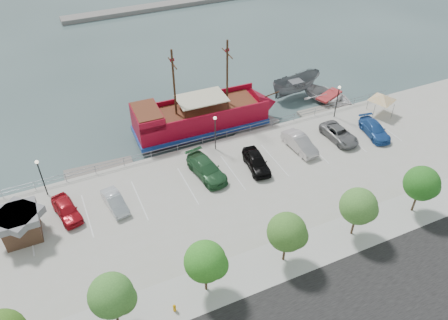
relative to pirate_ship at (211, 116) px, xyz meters
name	(u,v)px	position (x,y,z in m)	size (l,w,h in m)	color
ground	(241,191)	(-1.68, -11.66, -1.95)	(160.00, 160.00, 0.00)	#354949
street	(336,313)	(-1.68, -27.66, -0.94)	(100.00, 8.00, 0.04)	black
sidewalk	(293,255)	(-1.68, -21.66, -0.93)	(100.00, 4.00, 0.05)	#B5B4B3
seawall_railing	(211,139)	(-1.68, -3.86, -0.42)	(50.00, 0.06, 1.00)	gray
far_shore	(164,6)	(8.32, 43.34, -1.55)	(40.00, 3.00, 0.80)	gray
pirate_ship	(211,116)	(0.00, 0.00, 0.00)	(18.52, 5.64, 11.62)	maroon
patrol_boat	(295,87)	(13.57, 2.71, -0.52)	(2.77, 7.36, 2.85)	slate
speedboat	(329,98)	(16.72, -0.69, -1.24)	(4.87, 6.82, 1.41)	silver
dock_west	(99,170)	(-14.19, -2.46, -1.74)	(7.29, 2.08, 0.42)	slate
dock_mid	(257,128)	(5.10, -2.46, -1.77)	(6.24, 1.78, 0.36)	gray
dock_east	(324,111)	(14.79, -2.46, -1.75)	(6.93, 1.98, 0.40)	gray
shed	(20,224)	(-22.20, -9.88, 0.53)	(3.39, 3.39, 2.77)	#4D3222
canopy_tent	(383,94)	(19.81, -6.83, 1.78)	(4.91, 4.91, 3.13)	slate
fire_hydrant	(174,308)	(-12.58, -22.46, -0.55)	(0.25, 0.25, 0.72)	#DA9602
lamp_post_left	(40,172)	(-19.68, -5.16, 1.99)	(0.36, 0.36, 4.28)	black
lamp_post_mid	(215,127)	(-1.68, -5.16, 1.99)	(0.36, 0.36, 4.28)	black
lamp_post_right	(338,96)	(14.32, -5.16, 1.99)	(0.36, 0.36, 4.28)	black
tree_b	(114,296)	(-16.54, -21.74, 2.35)	(3.30, 3.20, 5.00)	#473321
tree_c	(207,262)	(-9.54, -21.74, 2.35)	(3.30, 3.20, 5.00)	#473321
tree_d	(289,233)	(-2.54, -21.74, 2.35)	(3.30, 3.20, 5.00)	#473321
tree_e	(360,207)	(4.46, -21.74, 2.35)	(3.30, 3.20, 5.00)	#473321
tree_f	(423,184)	(11.46, -21.74, 2.35)	(3.30, 3.20, 5.00)	#473321
parked_car_a	(66,209)	(-18.30, -8.89, -0.19)	(1.78, 4.43, 1.51)	#B2131E
parked_car_b	(115,202)	(-13.98, -9.63, -0.28)	(1.41, 4.06, 1.34)	silver
parked_car_d	(206,169)	(-4.30, -8.88, -0.12)	(2.31, 5.69, 1.65)	#2A5D34
parked_car_e	(256,161)	(0.92, -9.94, -0.13)	(1.93, 4.80, 1.63)	black
parked_car_f	(300,143)	(6.80, -9.03, -0.13)	(1.73, 4.97, 1.64)	beige
parked_car_g	(339,134)	(11.94, -9.28, -0.24)	(2.35, 5.10, 1.42)	slate
parked_car_h	(375,129)	(16.20, -10.25, -0.22)	(2.03, 5.00, 1.45)	#2555A5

